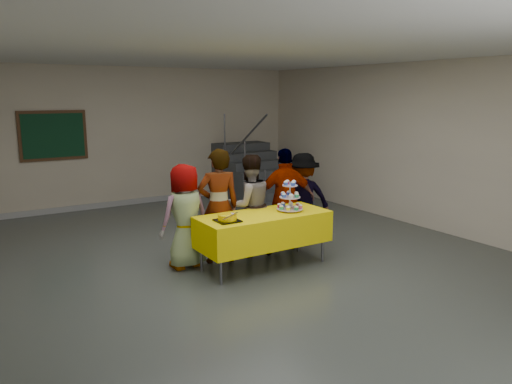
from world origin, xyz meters
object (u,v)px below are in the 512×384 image
at_px(bear_cake, 227,217).
at_px(schoolchild_b, 219,206).
at_px(schoolchild_d, 286,199).
at_px(cupcake_stand, 290,199).
at_px(schoolchild_a, 185,216).
at_px(bake_table, 263,229).
at_px(schoolchild_e, 303,198).
at_px(noticeboard, 53,136).
at_px(schoolchild_c, 249,205).
at_px(staircase, 253,178).

relative_size(bear_cake, schoolchild_b, 0.21).
height_order(bear_cake, schoolchild_d, schoolchild_d).
xyz_separation_m(cupcake_stand, schoolchild_a, (-1.36, 0.60, -0.20)).
relative_size(bake_table, schoolchild_e, 1.27).
bearing_deg(noticeboard, schoolchild_e, -54.38).
height_order(schoolchild_d, noticeboard, noticeboard).
height_order(bear_cake, schoolchild_c, schoolchild_c).
bearing_deg(noticeboard, schoolchild_a, -78.49).
xyz_separation_m(bear_cake, schoolchild_c, (0.73, 0.66, -0.06)).
relative_size(schoolchild_a, noticeboard, 1.14).
relative_size(staircase, noticeboard, 1.85).
height_order(schoolchild_b, schoolchild_c, schoolchild_b).
height_order(cupcake_stand, schoolchild_a, schoolchild_a).
xyz_separation_m(bear_cake, staircase, (3.00, 4.21, -0.34)).
relative_size(schoolchild_a, schoolchild_c, 0.96).
height_order(schoolchild_c, staircase, staircase).
height_order(schoolchild_c, noticeboard, noticeboard).
xyz_separation_m(bake_table, schoolchild_d, (0.75, 0.53, 0.24)).
distance_m(bear_cake, noticeboard, 5.25).
xyz_separation_m(schoolchild_a, schoolchild_e, (2.16, 0.13, 0.00)).
bearing_deg(schoolchild_d, staircase, -93.88).
xyz_separation_m(bear_cake, noticeboard, (-1.20, 5.05, 0.77)).
bearing_deg(cupcake_stand, bake_table, 175.27).
height_order(cupcake_stand, bear_cake, cupcake_stand).
relative_size(cupcake_stand, schoolchild_b, 0.27).
bearing_deg(noticeboard, staircase, -11.25).
bearing_deg(cupcake_stand, schoolchild_a, 156.16).
bearing_deg(schoolchild_b, noticeboard, -57.63).
bearing_deg(bake_table, schoolchild_c, 79.43).
distance_m(cupcake_stand, bear_cake, 1.06).
distance_m(bake_table, cupcake_stand, 0.58).
bearing_deg(bake_table, schoolchild_b, 129.96).
relative_size(schoolchild_a, schoolchild_d, 0.93).
distance_m(staircase, noticeboard, 4.42).
bearing_deg(schoolchild_c, schoolchild_b, 10.80).
bearing_deg(schoolchild_a, schoolchild_b, 168.69).
relative_size(bear_cake, schoolchild_d, 0.22).
xyz_separation_m(cupcake_stand, bear_cake, (-1.06, -0.06, -0.11)).
distance_m(schoolchild_a, schoolchild_d, 1.69).
xyz_separation_m(bake_table, schoolchild_e, (1.22, 0.69, 0.18)).
bearing_deg(noticeboard, schoolchild_b, -72.53).
distance_m(bear_cake, schoolchild_a, 0.74).
xyz_separation_m(schoolchild_b, schoolchild_c, (0.54, 0.04, -0.06)).
distance_m(bake_table, schoolchild_c, 0.61).
bearing_deg(bear_cake, noticeboard, 103.40).
bearing_deg(cupcake_stand, bear_cake, -176.82).
xyz_separation_m(bake_table, schoolchild_b, (-0.44, 0.52, 0.28)).
xyz_separation_m(schoolchild_b, noticeboard, (-1.40, 4.43, 0.77)).
height_order(schoolchild_e, staircase, staircase).
xyz_separation_m(schoolchild_d, noticeboard, (-2.59, 4.43, 0.80)).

